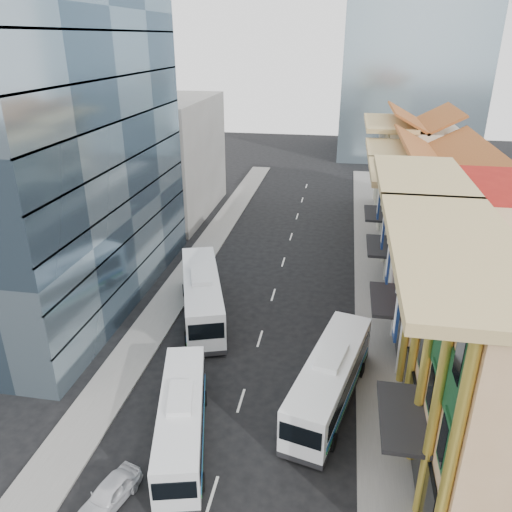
% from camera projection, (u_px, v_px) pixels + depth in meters
% --- Properties ---
extents(ground, '(200.00, 200.00, 0.00)m').
position_uv_depth(ground, '(207.00, 512.00, 23.58)').
color(ground, black).
rests_on(ground, ground).
extents(sidewalk_right, '(3.00, 90.00, 0.15)m').
position_uv_depth(sidewalk_right, '(373.00, 302.00, 42.03)').
color(sidewalk_right, slate).
rests_on(sidewalk_right, ground).
extents(sidewalk_left, '(3.00, 90.00, 0.15)m').
position_uv_depth(sidewalk_left, '(180.00, 286.00, 44.73)').
color(sidewalk_left, slate).
rests_on(sidewalk_left, ground).
extents(shophouse_red, '(8.00, 10.00, 12.00)m').
position_uv_depth(shophouse_red, '(466.00, 268.00, 34.26)').
color(shophouse_red, maroon).
rests_on(shophouse_red, ground).
extents(shophouse_cream_near, '(8.00, 9.00, 10.00)m').
position_uv_depth(shophouse_cream_near, '(441.00, 233.00, 43.22)').
color(shophouse_cream_near, beige).
rests_on(shophouse_cream_near, ground).
extents(shophouse_cream_mid, '(8.00, 9.00, 10.00)m').
position_uv_depth(shophouse_cream_mid, '(427.00, 202.00, 51.33)').
color(shophouse_cream_mid, beige).
rests_on(shophouse_cream_mid, ground).
extents(shophouse_cream_far, '(8.00, 12.00, 11.00)m').
position_uv_depth(shophouse_cream_far, '(416.00, 172.00, 60.59)').
color(shophouse_cream_far, beige).
rests_on(shophouse_cream_far, ground).
extents(office_tower, '(12.00, 26.00, 30.00)m').
position_uv_depth(office_tower, '(46.00, 118.00, 37.36)').
color(office_tower, '#415567').
rests_on(office_tower, ground).
extents(office_block_far, '(10.00, 18.00, 14.00)m').
position_uv_depth(office_block_far, '(168.00, 158.00, 61.15)').
color(office_block_far, gray).
rests_on(office_block_far, ground).
extents(bus_left_near, '(4.72, 10.26, 3.20)m').
position_uv_depth(bus_left_near, '(182.00, 418.00, 27.06)').
color(bus_left_near, silver).
rests_on(bus_left_near, ground).
extents(bus_left_far, '(6.55, 12.36, 3.88)m').
position_uv_depth(bus_left_far, '(202.00, 295.00, 39.35)').
color(bus_left_far, silver).
rests_on(bus_left_far, ground).
extents(bus_right, '(5.14, 11.44, 3.57)m').
position_uv_depth(bus_right, '(330.00, 378.00, 29.95)').
color(bus_right, white).
rests_on(bus_right, ground).
extents(sedan_left, '(2.42, 3.89, 1.23)m').
position_uv_depth(sedan_left, '(109.00, 494.00, 23.77)').
color(sedan_left, silver).
rests_on(sedan_left, ground).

